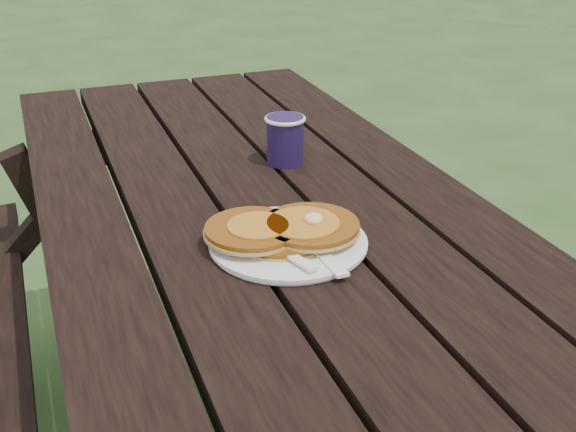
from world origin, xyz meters
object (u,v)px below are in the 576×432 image
object	(u,v)px
pancake_stack	(283,230)
coffee_cup	(285,137)
plate	(288,243)
picnic_table	(274,391)

from	to	relation	value
pancake_stack	coffee_cup	xyz separation A→B (m)	(0.12, 0.32, 0.03)
plate	coffee_cup	bearing A→B (deg)	70.24
pancake_stack	coffee_cup	size ratio (longest dim) A/B	2.50
picnic_table	plate	size ratio (longest dim) A/B	7.53
plate	pancake_stack	xyz separation A→B (m)	(-0.00, 0.01, 0.02)
picnic_table	coffee_cup	size ratio (longest dim) A/B	18.89
picnic_table	pancake_stack	size ratio (longest dim) A/B	7.54
picnic_table	plate	distance (m)	0.41
pancake_stack	coffee_cup	bearing A→B (deg)	69.01
plate	coffee_cup	world-z (taller)	coffee_cup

